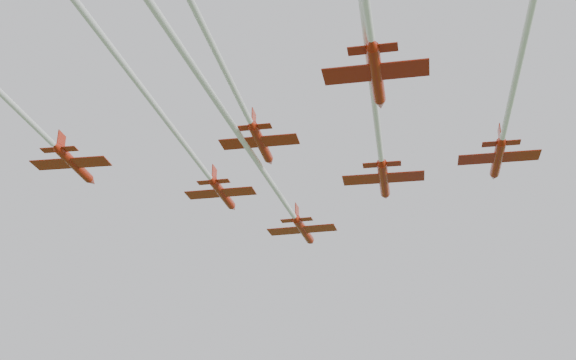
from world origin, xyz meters
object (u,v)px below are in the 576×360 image
at_px(jet_row2_left, 189,149).
at_px(jet_row3_right, 509,108).
at_px(jet_row2_right, 376,118).
at_px(jet_row3_mid, 216,52).
at_px(jet_lead, 272,183).
at_px(jet_row3_left, 5,97).

bearing_deg(jet_row2_left, jet_row3_right, -14.41).
xyz_separation_m(jet_row2_right, jet_row3_right, (12.72, -3.29, -3.36)).
bearing_deg(jet_row3_mid, jet_lead, 91.95).
distance_m(jet_lead, jet_row3_mid, 27.07).
height_order(jet_lead, jet_row2_left, jet_row2_left).
height_order(jet_row2_left, jet_row3_mid, jet_row2_left).
bearing_deg(jet_row2_right, jet_lead, 138.42).
relative_size(jet_lead, jet_row3_left, 1.09).
relative_size(jet_row2_right, jet_row3_mid, 1.01).
bearing_deg(jet_row3_left, jet_row3_mid, -16.11).
distance_m(jet_row3_left, jet_row3_right, 45.73).
xyz_separation_m(jet_lead, jet_row3_right, (27.57, -11.18, -1.85)).
xyz_separation_m(jet_row3_left, jet_row3_right, (43.28, 14.40, -3.28)).
bearing_deg(jet_row3_right, jet_row2_left, 164.02).
bearing_deg(jet_row3_left, jet_row2_right, 15.45).
distance_m(jet_row2_left, jet_row3_right, 33.12).
xyz_separation_m(jet_row3_left, jet_row3_mid, (22.61, -0.59, -1.26)).
bearing_deg(jet_row2_left, jet_lead, 49.09).
distance_m(jet_lead, jet_row3_left, 30.05).
xyz_separation_m(jet_row2_left, jet_row3_mid, (12.28, -16.53, -0.92)).
relative_size(jet_row3_left, jet_row3_mid, 0.96).
height_order(jet_row2_right, jet_row3_right, jet_row2_right).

